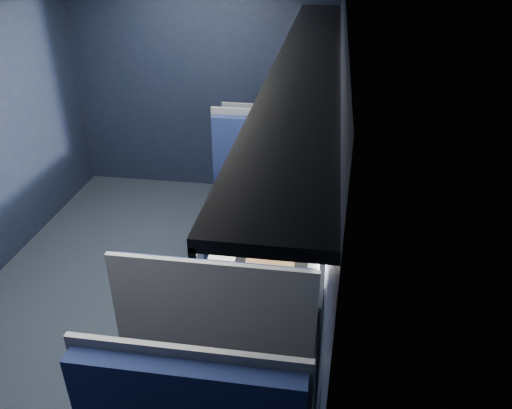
# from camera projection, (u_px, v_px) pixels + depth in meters

# --- Properties ---
(ground) EXTENTS (2.80, 4.20, 0.01)m
(ground) POSITION_uv_depth(u_px,v_px,m) (147.00, 299.00, 4.06)
(ground) COLOR black
(room_shell) EXTENTS (3.00, 4.40, 2.40)m
(room_shell) POSITION_uv_depth(u_px,v_px,m) (126.00, 126.00, 3.33)
(room_shell) COLOR black
(room_shell) RESTS_ON ground
(table) EXTENTS (0.62, 1.00, 0.74)m
(table) POSITION_uv_depth(u_px,v_px,m) (274.00, 240.00, 3.60)
(table) COLOR #54565E
(table) RESTS_ON ground
(seat_bay_near) EXTENTS (1.04, 0.62, 1.26)m
(seat_bay_near) POSITION_uv_depth(u_px,v_px,m) (263.00, 208.00, 4.49)
(seat_bay_near) COLOR black
(seat_bay_near) RESTS_ON ground
(seat_bay_far) EXTENTS (1.04, 0.62, 1.26)m
(seat_bay_far) POSITION_uv_depth(u_px,v_px,m) (226.00, 352.00, 2.99)
(seat_bay_far) COLOR black
(seat_bay_far) RESTS_ON ground
(seat_row_front) EXTENTS (1.04, 0.51, 1.16)m
(seat_row_front) POSITION_uv_depth(u_px,v_px,m) (276.00, 167.00, 5.30)
(seat_row_front) COLOR black
(seat_row_front) RESTS_ON ground
(man) EXTENTS (0.53, 0.56, 1.32)m
(man) POSITION_uv_depth(u_px,v_px,m) (292.00, 190.00, 4.17)
(man) COLOR black
(man) RESTS_ON ground
(woman) EXTENTS (0.53, 0.56, 1.32)m
(woman) POSITION_uv_depth(u_px,v_px,m) (272.00, 297.00, 2.95)
(woman) COLOR black
(woman) RESTS_ON ground
(papers) EXTENTS (0.62, 0.88, 0.01)m
(papers) POSITION_uv_depth(u_px,v_px,m) (260.00, 231.00, 3.56)
(papers) COLOR white
(papers) RESTS_ON table
(laptop) EXTENTS (0.25, 0.31, 0.21)m
(laptop) POSITION_uv_depth(u_px,v_px,m) (306.00, 224.00, 3.53)
(laptop) COLOR silver
(laptop) RESTS_ON table
(bottle_small) EXTENTS (0.06, 0.06, 0.20)m
(bottle_small) POSITION_uv_depth(u_px,v_px,m) (319.00, 200.00, 3.78)
(bottle_small) COLOR silver
(bottle_small) RESTS_ON table
(cup) EXTENTS (0.06, 0.06, 0.08)m
(cup) POSITION_uv_depth(u_px,v_px,m) (306.00, 199.00, 3.89)
(cup) COLOR white
(cup) RESTS_ON table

